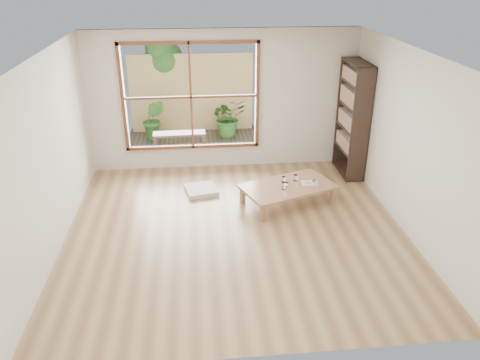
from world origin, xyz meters
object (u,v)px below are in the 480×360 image
(food_tray, at_px, (311,182))
(low_table, at_px, (288,188))
(garden_bench, at_px, (179,135))
(bookshelf, at_px, (353,120))

(food_tray, bearing_deg, low_table, -170.28)
(garden_bench, bearing_deg, bookshelf, -27.08)
(low_table, distance_m, garden_bench, 3.20)
(food_tray, height_order, garden_bench, food_tray)
(bookshelf, bearing_deg, garden_bench, 154.94)
(low_table, height_order, food_tray, food_tray)
(bookshelf, height_order, garden_bench, bookshelf)
(low_table, xyz_separation_m, bookshelf, (1.38, 1.14, 0.76))
(low_table, distance_m, bookshelf, 1.94)
(low_table, bearing_deg, food_tray, -15.65)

